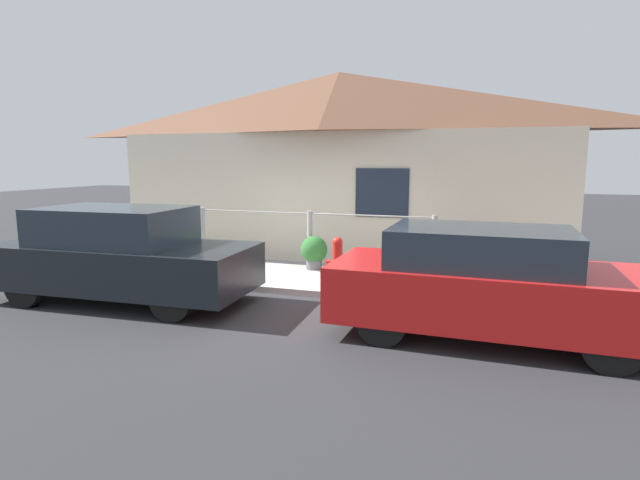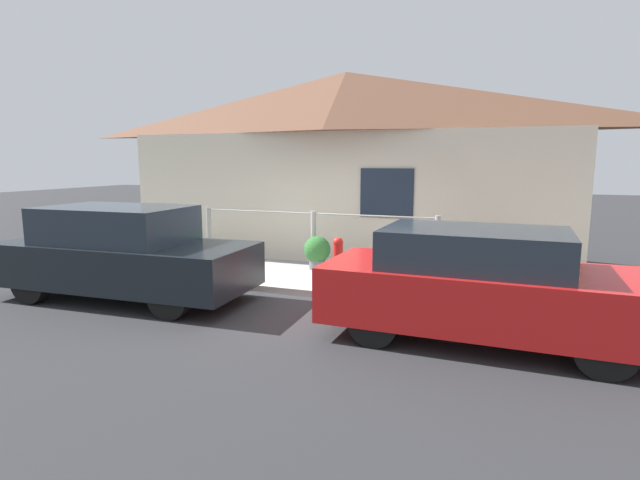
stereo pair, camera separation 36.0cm
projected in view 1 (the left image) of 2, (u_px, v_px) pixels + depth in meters
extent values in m
plane|color=#2D2D30|center=(276.00, 294.00, 8.32)|extent=(60.00, 60.00, 0.00)
cube|color=#B2AFA8|center=(296.00, 278.00, 9.20)|extent=(24.00, 1.88, 0.10)
cube|color=beige|center=(325.00, 198.00, 10.67)|extent=(9.93, 0.12, 2.82)
cube|color=#1E2838|center=(382.00, 193.00, 10.20)|extent=(1.10, 0.04, 1.00)
pyramid|color=brown|center=(339.00, 103.00, 11.32)|extent=(10.33, 2.20, 1.36)
cylinder|color=#999993|center=(203.00, 234.00, 10.57)|extent=(0.10, 0.10, 1.12)
cylinder|color=#999993|center=(310.00, 239.00, 9.84)|extent=(0.10, 0.10, 1.12)
cylinder|color=#999993|center=(434.00, 246.00, 9.11)|extent=(0.10, 0.10, 1.12)
cylinder|color=#999993|center=(310.00, 214.00, 9.76)|extent=(4.80, 0.03, 0.03)
cube|color=black|center=(125.00, 265.00, 7.82)|extent=(4.12, 1.78, 0.68)
cube|color=#232D38|center=(114.00, 226.00, 7.77)|extent=(2.29, 1.52, 0.57)
cylinder|color=black|center=(219.00, 277.00, 8.18)|extent=(0.64, 0.22, 0.64)
cylinder|color=black|center=(172.00, 299.00, 6.86)|extent=(0.64, 0.22, 0.64)
cylinder|color=black|center=(90.00, 268.00, 8.86)|extent=(0.64, 0.22, 0.64)
cylinder|color=black|center=(25.00, 286.00, 7.54)|extent=(0.64, 0.22, 0.64)
cube|color=red|center=(491.00, 294.00, 6.16)|extent=(3.96, 1.70, 0.69)
cube|color=#232D38|center=(480.00, 247.00, 6.12)|extent=(2.19, 1.47, 0.47)
cylinder|color=black|center=(590.00, 309.00, 6.44)|extent=(0.62, 0.22, 0.61)
cylinder|color=black|center=(612.00, 345.00, 5.17)|extent=(0.62, 0.22, 0.61)
cylinder|color=black|center=(403.00, 293.00, 7.24)|extent=(0.62, 0.22, 0.61)
cylinder|color=black|center=(382.00, 321.00, 5.96)|extent=(0.62, 0.22, 0.61)
cylinder|color=red|center=(337.00, 264.00, 8.49)|extent=(0.17, 0.17, 0.70)
sphere|color=red|center=(338.00, 242.00, 8.43)|extent=(0.18, 0.18, 0.18)
cylinder|color=red|center=(331.00, 262.00, 8.52)|extent=(0.15, 0.08, 0.08)
cylinder|color=red|center=(344.00, 263.00, 8.45)|extent=(0.15, 0.08, 0.08)
cylinder|color=slate|center=(314.00, 264.00, 9.75)|extent=(0.31, 0.31, 0.19)
sphere|color=#2D6B2D|center=(314.00, 249.00, 9.70)|extent=(0.52, 0.52, 0.52)
cylinder|color=slate|center=(185.00, 260.00, 10.11)|extent=(0.26, 0.26, 0.22)
sphere|color=#4C8E3D|center=(184.00, 248.00, 10.07)|extent=(0.37, 0.37, 0.37)
cylinder|color=brown|center=(488.00, 281.00, 8.35)|extent=(0.26, 0.26, 0.21)
sphere|color=#2D6B2D|center=(488.00, 267.00, 8.32)|extent=(0.37, 0.37, 0.37)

